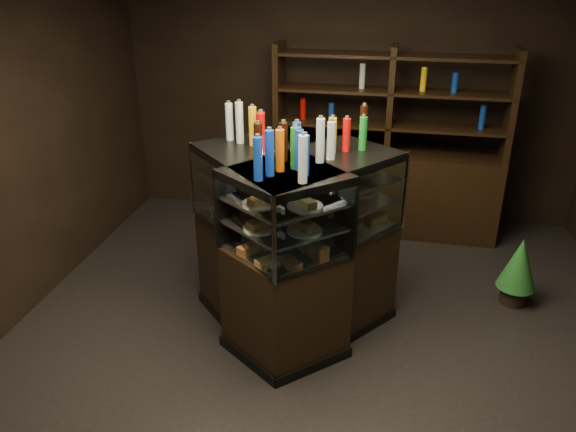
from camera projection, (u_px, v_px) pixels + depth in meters
name	position (u px, v px, depth m)	size (l,w,h in m)	color
ground	(321.00, 334.00, 4.52)	(5.00, 5.00, 0.00)	black
room_shell	(328.00, 93.00, 3.72)	(5.02, 5.02, 3.01)	black
display_case	(290.00, 277.00, 4.39)	(1.72, 1.47, 1.46)	black
food_display	(290.00, 201.00, 4.12)	(1.28, 1.05, 0.45)	#CC8949
bottles_top	(291.00, 140.00, 3.94)	(1.11, 0.91, 0.30)	#B20C0A
potted_conifer	(520.00, 262.00, 4.78)	(0.33, 0.33, 0.70)	black
back_shelving	(385.00, 179.00, 6.04)	(2.40, 0.52, 2.00)	black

